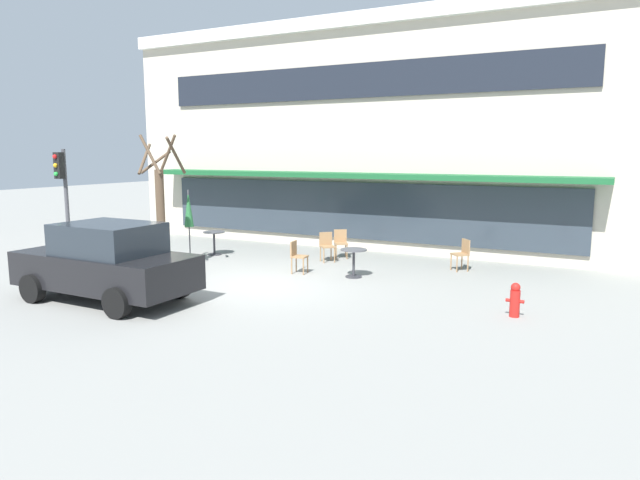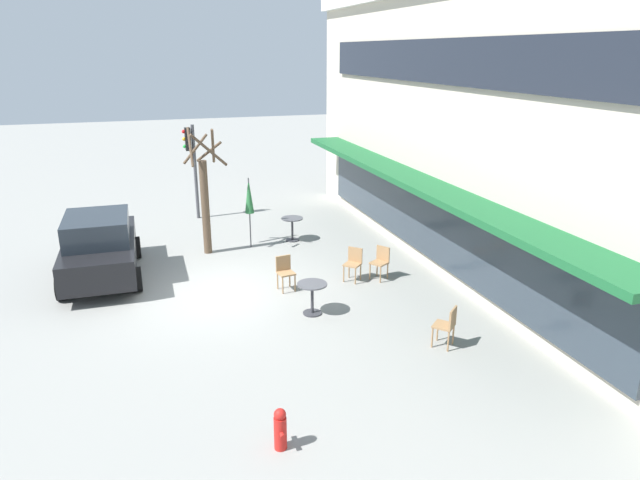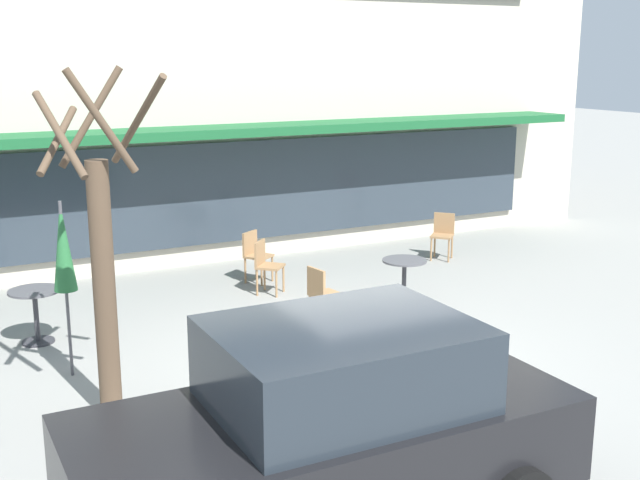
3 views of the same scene
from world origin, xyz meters
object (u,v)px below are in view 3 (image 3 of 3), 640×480
street_tree (102,262)px  cafe_table_streetside (404,275)px  patio_umbrella_green_folded (63,248)px  cafe_table_near_wall (36,307)px  cafe_chair_3 (322,292)px  cafe_chair_2 (443,232)px  parked_sedan (331,427)px  cafe_chair_0 (255,253)px  cafe_chair_1 (266,263)px

street_tree → cafe_table_streetside: bearing=19.6°
patio_umbrella_green_folded → cafe_table_near_wall: bearing=97.8°
cafe_table_near_wall → cafe_chair_3: (3.80, -1.21, 0.01)m
cafe_chair_2 → cafe_table_near_wall: bearing=-170.9°
cafe_table_streetside → parked_sedan: size_ratio=0.18×
cafe_table_streetside → street_tree: bearing=-160.4°
cafe_chair_0 → cafe_chair_3: size_ratio=1.00×
cafe_table_streetside → patio_umbrella_green_folded: size_ratio=0.35×
cafe_chair_3 → patio_umbrella_green_folded: bearing=-176.9°
patio_umbrella_green_folded → cafe_chair_2: size_ratio=2.47×
cafe_chair_3 → street_tree: size_ratio=0.24×
cafe_table_near_wall → cafe_chair_2: size_ratio=0.85×
cafe_table_streetside → cafe_chair_2: 3.21m
patio_umbrella_green_folded → cafe_chair_1: 4.27m
cafe_chair_1 → street_tree: bearing=-134.6°
cafe_table_near_wall → street_tree: street_tree is taller
street_tree → cafe_chair_0: bearing=50.0°
patio_umbrella_green_folded → cafe_chair_2: (7.55, 2.64, -1.10)m
cafe_table_near_wall → cafe_table_streetside: same height
cafe_chair_0 → cafe_chair_3: 2.63m
cafe_chair_3 → street_tree: street_tree is taller
cafe_chair_3 → street_tree: 3.96m
cafe_table_streetside → cafe_chair_0: bearing=122.7°
cafe_table_streetside → cafe_chair_2: (2.35, 2.20, 0.01)m
patio_umbrella_green_folded → cafe_chair_3: bearing=3.1°
cafe_chair_2 → parked_sedan: (-6.23, -6.96, 0.35)m
cafe_table_near_wall → cafe_chair_3: size_ratio=0.85×
cafe_chair_3 → cafe_chair_0: bearing=88.6°
cafe_table_near_wall → patio_umbrella_green_folded: patio_umbrella_green_folded is taller
cafe_chair_2 → cafe_chair_3: 4.64m
cafe_table_near_wall → cafe_chair_2: (7.74, 1.24, 0.01)m
cafe_chair_3 → parked_sedan: 5.08m
cafe_table_near_wall → cafe_table_streetside: (5.40, -0.96, 0.00)m
cafe_table_streetside → street_tree: street_tree is taller
cafe_table_streetside → patio_umbrella_green_folded: bearing=-175.1°
cafe_table_streetside → cafe_chair_2: size_ratio=0.85×
cafe_chair_3 → parked_sedan: bearing=-116.9°
cafe_chair_1 → patio_umbrella_green_folded: bearing=-149.5°
patio_umbrella_green_folded → street_tree: (0.17, -1.34, 0.12)m
cafe_table_streetside → cafe_chair_3: cafe_chair_3 is taller
cafe_table_streetside → street_tree: size_ratio=0.20×
cafe_chair_0 → street_tree: bearing=-130.0°
parked_sedan → street_tree: 3.31m
cafe_table_streetside → street_tree: 5.48m
cafe_table_near_wall → street_tree: (0.36, -2.75, 1.23)m
cafe_table_streetside → patio_umbrella_green_folded: (-5.20, -0.44, 1.11)m
cafe_table_near_wall → cafe_table_streetside: 5.48m
cafe_chair_2 → cafe_chair_3: size_ratio=1.00×
cafe_chair_3 → cafe_table_near_wall: bearing=162.4°
patio_umbrella_green_folded → cafe_chair_0: size_ratio=2.47×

